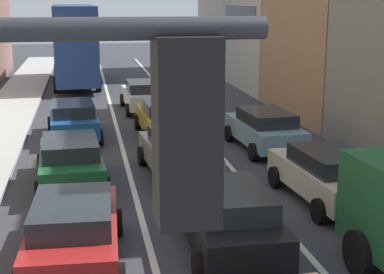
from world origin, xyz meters
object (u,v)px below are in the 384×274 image
Objects in this scene: sedan_centre_lane_second at (228,216)px; sedan_left_lane_fourth at (74,119)px; wagon_left_lane_second at (74,230)px; sedan_centre_lane_fifth at (144,95)px; coupe_centre_lane_fourth at (164,117)px; bus_mid_queue_primary at (74,41)px; wagon_right_lane_far at (265,129)px; hatchback_centre_lane_third at (178,152)px; sedan_left_lane_third at (71,160)px; sedan_right_lane_behind_truck at (328,174)px.

sedan_centre_lane_second and sedan_left_lane_fourth have the same top height.
sedan_centre_lane_second is 0.98× the size of sedan_left_lane_fourth.
sedan_centre_lane_fifth is at bearing -8.08° from wagon_left_lane_second.
bus_mid_queue_primary is (-3.67, 15.41, 2.03)m from coupe_centre_lane_fourth.
sedan_centre_lane_second is at bearing 178.94° from sedan_centre_lane_fifth.
wagon_right_lane_far is 0.41× the size of bus_mid_queue_primary.
bus_mid_queue_primary reaches higher than hatchback_centre_lane_third.
sedan_left_lane_third is (-3.32, -0.37, 0.00)m from hatchback_centre_lane_third.
wagon_left_lane_second is 0.99× the size of sedan_right_lane_behind_truck.
sedan_centre_lane_second is 0.41× the size of bus_mid_queue_primary.
bus_mid_queue_primary is at bearing 18.11° from wagon_right_lane_far.
sedan_centre_lane_second is 0.99× the size of sedan_left_lane_third.
wagon_left_lane_second and hatchback_centre_lane_third have the same top height.
wagon_left_lane_second and sedan_left_lane_third have the same top height.
sedan_centre_lane_fifth is at bearing 10.45° from sedan_right_lane_behind_truck.
wagon_left_lane_second is at bearing 138.38° from wagon_right_lane_far.
sedan_left_lane_third is 1.01× the size of coupe_centre_lane_fourth.
sedan_right_lane_behind_truck is at bearing -160.40° from coupe_centre_lane_fourth.
sedan_left_lane_fourth is 1.00× the size of wagon_right_lane_far.
wagon_left_lane_second is 17.39m from sedan_centre_lane_fifth.
coupe_centre_lane_fourth is at bearing -179.01° from sedan_centre_lane_fifth.
sedan_left_lane_fourth and sedan_centre_lane_fifth have the same top height.
sedan_left_lane_third and sedan_right_lane_behind_truck have the same top height.
sedan_centre_lane_fifth is at bearing -18.75° from sedan_left_lane_third.
wagon_right_lane_far is (3.48, 8.41, 0.00)m from sedan_centre_lane_second.
sedan_left_lane_fourth is at bearing 146.49° from sedan_centre_lane_fifth.
bus_mid_queue_primary is (-3.42, 9.71, 2.03)m from sedan_centre_lane_fifth.
bus_mid_queue_primary reaches higher than sedan_centre_lane_second.
sedan_left_lane_fourth is (-3.63, 0.30, 0.00)m from coupe_centre_lane_fourth.
hatchback_centre_lane_third and wagon_right_lane_far have the same top height.
sedan_centre_lane_second and sedan_right_lane_behind_truck have the same top height.
sedan_centre_lane_second is 26.92m from bus_mid_queue_primary.
wagon_right_lane_far is (7.01, 3.10, 0.00)m from sedan_left_lane_third.
sedan_left_lane_fourth is at bearing 83.56° from coupe_centre_lane_fourth.
coupe_centre_lane_fourth is 1.00× the size of sedan_centre_lane_fifth.
coupe_centre_lane_fourth is at bearing -34.19° from sedan_left_lane_third.
coupe_centre_lane_fourth is 0.41× the size of bus_mid_queue_primary.
sedan_centre_lane_second is 0.99× the size of coupe_centre_lane_fourth.
wagon_right_lane_far is 19.62m from bus_mid_queue_primary.
hatchback_centre_lane_third is 4.80m from sedan_right_lane_behind_truck.
wagon_left_lane_second is 1.00× the size of sedan_left_lane_fourth.
sedan_right_lane_behind_truck is at bearing -52.62° from sedan_centre_lane_second.
coupe_centre_lane_fourth is 15.98m from bus_mid_queue_primary.
sedan_centre_lane_second is 11.19m from coupe_centre_lane_fourth.
coupe_centre_lane_fourth and sedan_centre_lane_fifth have the same top height.
sedan_centre_lane_fifth is (3.37, 11.58, 0.00)m from sedan_left_lane_third.
hatchback_centre_lane_third is 1.01× the size of coupe_centre_lane_fourth.
hatchback_centre_lane_third is 0.42× the size of bus_mid_queue_primary.
sedan_left_lane_third and sedan_left_lane_fourth have the same top height.
sedan_left_lane_fourth is 11.31m from sedan_right_lane_behind_truck.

